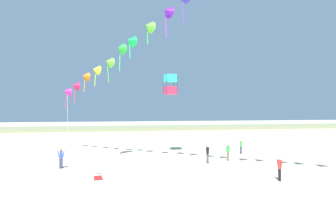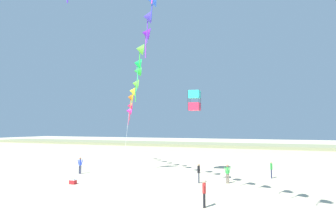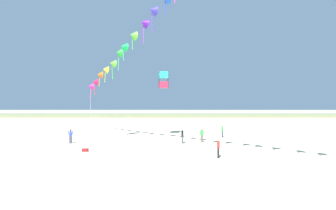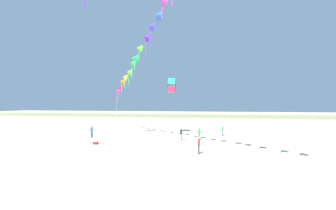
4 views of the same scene
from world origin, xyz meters
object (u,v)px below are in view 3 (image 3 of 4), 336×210
at_px(person_near_left, 218,147).
at_px(person_far_left, 201,134).
at_px(person_far_right, 222,130).
at_px(large_kite_mid_trail, 163,80).
at_px(person_mid_center, 182,135).
at_px(person_near_right, 70,135).
at_px(beach_cooler, 85,149).

relative_size(person_near_left, person_far_left, 1.04).
relative_size(person_far_right, large_kite_mid_trail, 0.74).
bearing_deg(person_mid_center, person_far_right, 41.55).
height_order(person_near_right, beach_cooler, person_near_right).
xyz_separation_m(person_far_right, beach_cooler, (-15.95, -10.05, -0.77)).
distance_m(person_near_right, person_mid_center, 13.43).
xyz_separation_m(person_near_right, beach_cooler, (3.33, -4.99, -0.80)).
xyz_separation_m(person_far_right, large_kite_mid_trail, (-8.23, 1.01, 7.09)).
xyz_separation_m(person_near_right, person_mid_center, (13.43, -0.13, 0.00)).
xyz_separation_m(person_near_left, person_far_right, (3.07, 13.02, -0.03)).
relative_size(person_mid_center, large_kite_mid_trail, 0.77).
distance_m(person_mid_center, beach_cooler, 11.23).
bearing_deg(large_kite_mid_trail, person_mid_center, -69.04).
relative_size(person_near_left, beach_cooler, 3.03).
distance_m(person_far_left, beach_cooler, 13.79).
distance_m(person_near_left, beach_cooler, 13.24).
xyz_separation_m(person_near_right, person_far_right, (19.28, 5.06, -0.03)).
bearing_deg(person_near_left, person_mid_center, 109.61).
bearing_deg(person_near_left, person_far_right, 76.73).
bearing_deg(large_kite_mid_trail, person_near_right, -151.21).
relative_size(person_near_left, large_kite_mid_trail, 0.76).
height_order(person_near_left, beach_cooler, person_near_left).
xyz_separation_m(person_near_left, person_mid_center, (-2.79, 7.83, 0.01)).
height_order(person_near_left, person_mid_center, person_mid_center).
height_order(person_near_left, large_kite_mid_trail, large_kite_mid_trail).
height_order(large_kite_mid_trail, beach_cooler, large_kite_mid_trail).
height_order(person_far_left, person_far_right, person_far_right).
bearing_deg(person_near_right, person_far_right, 14.71).
distance_m(person_far_left, large_kite_mid_trail, 10.11).
distance_m(person_near_right, person_far_left, 15.88).
relative_size(person_near_right, beach_cooler, 3.05).
height_order(person_mid_center, person_far_left, person_mid_center).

